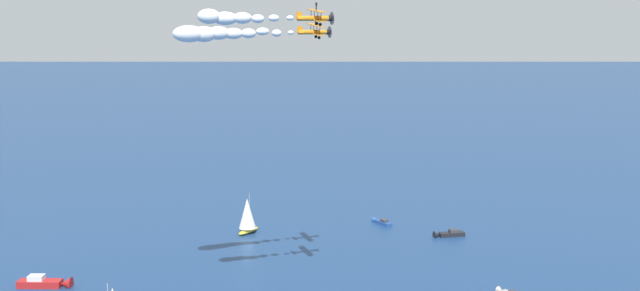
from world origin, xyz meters
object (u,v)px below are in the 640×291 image
Objects in this scene: motorboat_outer_ring_c at (381,222)px; biplane_wingman at (316,18)px; sailboat_far_stbd at (247,215)px; biplane_lead at (315,31)px; motorboat_outer_ring_b at (448,234)px; motorboat_inshore at (47,283)px; wingwalker_wingman at (316,5)px; wingwalker_lead at (316,20)px.

motorboat_outer_ring_c is 86.12m from biplane_wingman.
biplane_lead reaches higher than sailboat_far_stbd.
biplane_lead is (42.20, -15.63, 47.50)m from sailboat_far_stbd.
biplane_wingman is (15.07, -60.03, 54.22)m from motorboat_outer_ring_b.
motorboat_outer_ring_b is (37.49, 34.87, -4.09)m from sailboat_far_stbd.
motorboat_inshore is 80.40m from wingwalker_wingman.
wingwalker_lead reaches higher than motorboat_outer_ring_b.
wingwalker_lead is at bearing -62.42° from motorboat_outer_ring_c.
wingwalker_lead is 13.92m from biplane_wingman.
wingwalker_wingman is at bearing -25.57° from sailboat_far_stbd.
biplane_lead reaches higher than motorboat_outer_ring_b.
motorboat_outer_ring_c is at bearing 117.45° from biplane_lead.
motorboat_outer_ring_c is (13.88, 87.15, -0.32)m from motorboat_inshore.
biplane_lead is (4.71, -50.50, 51.59)m from motorboat_outer_ring_b.
wingwalker_lead is (24.80, -47.48, 53.86)m from motorboat_outer_ring_c.
sailboat_far_stbd is at bearing -137.08° from motorboat_outer_ring_b.
motorboat_outer_ring_c is at bearing 121.56° from biplane_wingman.
sailboat_far_stbd is 76.87m from biplane_wingman.
sailboat_far_stbd is 1.43× the size of biplane_wingman.
motorboat_inshore is at bearing -110.54° from motorboat_outer_ring_b.
wingwalker_wingman reaches higher than motorboat_inshore.
motorboat_inshore is at bearing -148.42° from wingwalker_wingman.
biplane_wingman is at bearing 161.16° from wingwalker_wingman.
sailboat_far_stbd is 51.36m from motorboat_outer_ring_b.
biplane_wingman reaches higher than biplane_lead.
motorboat_outer_ring_b is 1.12× the size of motorboat_outer_ring_c.
biplane_wingman is at bearing -42.94° from wingwalker_lead.
motorboat_outer_ring_c is 0.98× the size of biplane_lead.
motorboat_outer_ring_b is 5.17× the size of wingwalker_wingman.
motorboat_outer_ring_c is 4.61× the size of wingwalker_wingman.
biplane_wingman reaches higher than motorboat_outer_ring_b.
motorboat_inshore is 75.49m from biplane_lead.
sailboat_far_stbd is 1.46× the size of motorboat_outer_ring_c.
wingwalker_lead is (42.38, -15.69, 49.68)m from sailboat_far_stbd.
sailboat_far_stbd is 78.42m from wingwalker_wingman.
motorboat_outer_ring_c is (-19.92, -3.08, -0.09)m from motorboat_outer_ring_b.
wingwalker_wingman is (35.16, -57.01, 56.46)m from motorboat_outer_ring_c.
wingwalker_wingman is at bearing -18.84° from biplane_wingman.
motorboat_outer_ring_b is 20.16m from motorboat_outer_ring_c.
motorboat_outer_ring_b is 82.29m from biplane_wingman.
wingwalker_lead reaches higher than sailboat_far_stbd.
motorboat_outer_ring_b is 72.34m from biplane_lead.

